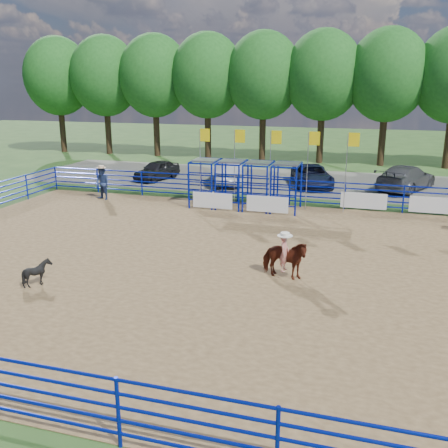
% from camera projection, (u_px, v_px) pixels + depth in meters
% --- Properties ---
extents(ground, '(120.00, 120.00, 0.00)m').
position_uv_depth(ground, '(246.00, 267.00, 18.72)').
color(ground, '#395E25').
rests_on(ground, ground).
extents(arena_dirt, '(30.00, 20.00, 0.02)m').
position_uv_depth(arena_dirt, '(246.00, 266.00, 18.71)').
color(arena_dirt, olive).
rests_on(arena_dirt, ground).
extents(gravel_strip, '(40.00, 10.00, 0.01)m').
position_uv_depth(gravel_strip, '(305.00, 182.00, 34.40)').
color(gravel_strip, slate).
rests_on(gravel_strip, ground).
extents(horse_and_rider, '(1.78, 1.01, 2.33)m').
position_uv_depth(horse_and_rider, '(284.00, 256.00, 17.36)').
color(horse_and_rider, '#5D2212').
rests_on(horse_and_rider, arena_dirt).
extents(calf, '(0.96, 0.89, 0.91)m').
position_uv_depth(calf, '(37.00, 273.00, 16.85)').
color(calf, black).
rests_on(calf, arena_dirt).
extents(spectator_cowboy, '(1.12, 0.99, 1.98)m').
position_uv_depth(spectator_cowboy, '(102.00, 183.00, 29.02)').
color(spectator_cowboy, navy).
rests_on(spectator_cowboy, arena_dirt).
extents(car_a, '(2.48, 4.20, 1.34)m').
position_uv_depth(car_a, '(157.00, 170.00, 35.20)').
color(car_a, black).
rests_on(car_a, gravel_strip).
extents(car_b, '(2.91, 5.27, 1.65)m').
position_uv_depth(car_b, '(229.00, 172.00, 33.74)').
color(car_b, gray).
rests_on(car_b, gravel_strip).
extents(car_c, '(3.59, 5.45, 1.39)m').
position_uv_depth(car_c, '(312.00, 176.00, 32.95)').
color(car_c, '#161B37').
rests_on(car_c, gravel_strip).
extents(car_d, '(4.33, 5.91, 1.59)m').
position_uv_depth(car_d, '(406.00, 178.00, 31.70)').
color(car_d, '#535355').
rests_on(car_d, gravel_strip).
extents(perimeter_fence, '(30.10, 20.10, 1.50)m').
position_uv_depth(perimeter_fence, '(247.00, 248.00, 18.51)').
color(perimeter_fence, '#081BB0').
rests_on(perimeter_fence, ground).
extents(chute_assembly, '(19.32, 2.41, 4.20)m').
position_uv_depth(chute_assembly, '(252.00, 186.00, 27.04)').
color(chute_assembly, '#081BB0').
rests_on(chute_assembly, ground).
extents(treeline, '(56.40, 6.40, 11.24)m').
position_uv_depth(treeline, '(324.00, 71.00, 40.64)').
color(treeline, '#3F2B19').
rests_on(treeline, ground).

